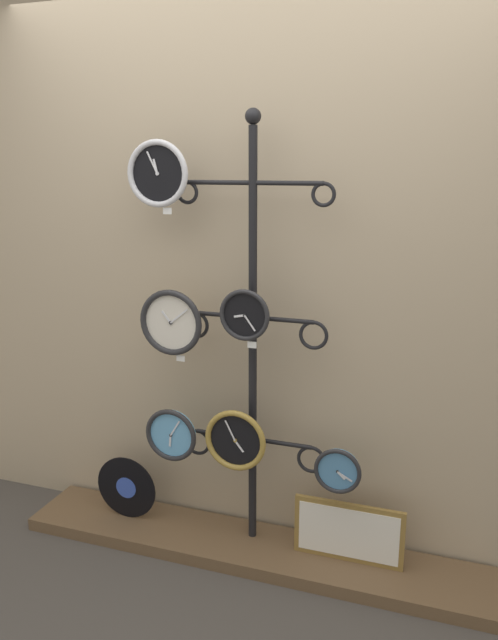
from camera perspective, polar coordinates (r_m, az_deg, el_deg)
ground_plane at (r=2.86m, az=-2.59°, el=-24.27°), size 12.00×12.00×0.00m
shop_wall at (r=2.81m, az=1.41°, el=6.37°), size 4.40×0.04×2.80m
low_shelf at (r=3.11m, az=-0.06°, el=-20.08°), size 2.20×0.36×0.06m
display_stand at (r=2.83m, az=0.34°, el=-7.48°), size 0.70×0.33×2.00m
clock_top_left at (r=2.72m, az=-8.32°, el=13.10°), size 0.28×0.04×0.28m
clock_middle_left at (r=2.78m, az=-7.12°, el=-0.22°), size 0.30×0.04×0.30m
clock_middle_center at (r=2.61m, az=-0.34°, el=0.47°), size 0.22×0.04×0.22m
clock_bottom_left at (r=2.94m, az=-7.11°, el=-10.37°), size 0.25×0.04×0.25m
clock_bottom_center at (r=2.82m, az=-1.23°, el=-10.92°), size 0.29×0.04×0.29m
clock_bottom_right at (r=2.75m, az=8.12°, el=-13.48°), size 0.20×0.04×0.20m
vinyl_record at (r=3.25m, az=-11.15°, el=-14.79°), size 0.32×0.01×0.32m
picture_frame at (r=2.94m, az=9.08°, el=-18.61°), size 0.49×0.02×0.28m
price_tag_upper at (r=2.71m, az=-7.48°, el=9.86°), size 0.04×0.00×0.03m
price_tag_mid at (r=2.80m, az=-6.28°, el=-3.50°), size 0.04×0.00×0.03m
price_tag_lower at (r=2.63m, az=0.27°, el=-2.29°), size 0.04×0.00×0.03m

